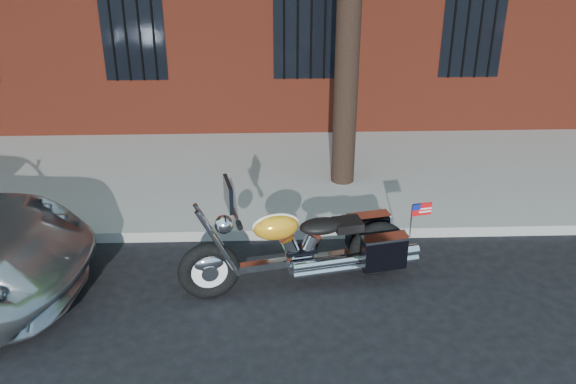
{
  "coord_description": "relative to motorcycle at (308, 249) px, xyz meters",
  "views": [
    {
      "loc": [
        -0.68,
        -6.3,
        4.42
      ],
      "look_at": [
        -0.43,
        0.8,
        0.97
      ],
      "focal_mm": 40.0,
      "sensor_mm": 36.0,
      "label": 1
    }
  ],
  "objects": [
    {
      "name": "ground",
      "position": [
        0.22,
        -0.22,
        -0.5
      ],
      "size": [
        120.0,
        120.0,
        0.0
      ],
      "primitive_type": "plane",
      "color": "black",
      "rests_on": "ground"
    },
    {
      "name": "motorcycle",
      "position": [
        0.0,
        0.0,
        0.0
      ],
      "size": [
        2.95,
        1.19,
        1.48
      ],
      "rotation": [
        0.0,
        0.0,
        0.21
      ],
      "color": "black",
      "rests_on": "ground"
    },
    {
      "name": "curb",
      "position": [
        0.22,
        1.16,
        -0.42
      ],
      "size": [
        40.0,
        0.16,
        0.15
      ],
      "primitive_type": "cube",
      "color": "gray",
      "rests_on": "ground"
    },
    {
      "name": "sidewalk",
      "position": [
        0.22,
        3.04,
        -0.42
      ],
      "size": [
        40.0,
        3.6,
        0.15
      ],
      "primitive_type": "cube",
      "color": "gray",
      "rests_on": "ground"
    }
  ]
}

